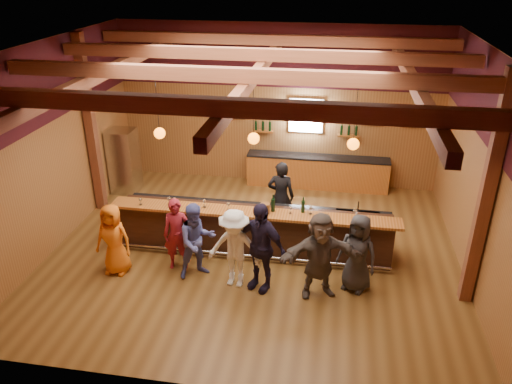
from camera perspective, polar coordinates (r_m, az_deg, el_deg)
room at (r=10.10m, az=-0.23°, el=8.99°), size 9.04×9.00×4.52m
bar_counter at (r=11.24m, az=-0.04°, el=-4.14°), size 6.30×1.07×1.11m
back_bar_cabinet at (r=14.36m, az=7.00°, el=2.31°), size 4.00×0.52×0.95m
window at (r=14.05m, az=5.74°, el=8.69°), size 0.95×0.09×0.95m
framed_pictures at (r=14.00m, az=9.32°, el=8.64°), size 5.35×0.05×0.45m
wine_shelves at (r=14.12m, az=5.65°, el=6.95°), size 3.00×0.18×0.30m
pendant_lights at (r=10.20m, az=-0.28°, el=6.18°), size 4.24×0.24×1.37m
stainless_fridge at (r=14.35m, az=-14.83°, el=3.44°), size 0.70×0.70×1.80m
customer_orange at (r=10.73m, az=-15.96°, el=-5.22°), size 0.79×0.54×1.56m
customer_redvest at (r=10.59m, az=-9.00°, el=-4.81°), size 0.64×0.49×1.59m
customer_denim at (r=10.26m, az=-6.77°, el=-5.55°), size 1.01×0.96×1.64m
customer_white at (r=9.90m, az=-2.47°, el=-6.49°), size 1.17×0.77×1.69m
customer_navy at (r=9.76m, az=0.46°, el=-6.27°), size 1.20×0.86×1.89m
customer_brown at (r=9.68m, az=7.29°, el=-7.19°), size 1.73×1.03×1.78m
customer_dark at (r=10.00m, az=11.53°, el=-6.86°), size 0.95×0.81×1.64m
bartender at (r=11.86m, az=2.86°, el=-0.52°), size 0.65×0.43×1.77m
ice_bucket at (r=10.58m, az=1.04°, el=-1.87°), size 0.20×0.20×0.22m
bottle_a at (r=10.63m, az=1.96°, el=-1.47°), size 0.08×0.08×0.39m
bottle_b at (r=10.64m, az=5.40°, el=-1.64°), size 0.08×0.08×0.36m
glass_a at (r=11.22m, az=-13.09°, el=-0.86°), size 0.07×0.07×0.17m
glass_b at (r=11.07m, az=-9.93°, el=-0.83°), size 0.08×0.08×0.19m
glass_c at (r=11.07m, az=-9.30°, el=-0.85°), size 0.08×0.08×0.17m
glass_d at (r=10.86m, az=-5.94°, el=-1.09°), size 0.09×0.09×0.19m
glass_e at (r=10.71m, az=-3.17°, el=-1.42°), size 0.08×0.08×0.18m
glass_f at (r=10.58m, az=3.96°, el=-1.90°), size 0.07×0.07×0.16m
glass_g at (r=10.59m, az=6.29°, el=-1.87°), size 0.08×0.08×0.19m
glass_h at (r=10.55m, az=11.27°, el=-2.29°), size 0.09×0.09×0.20m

